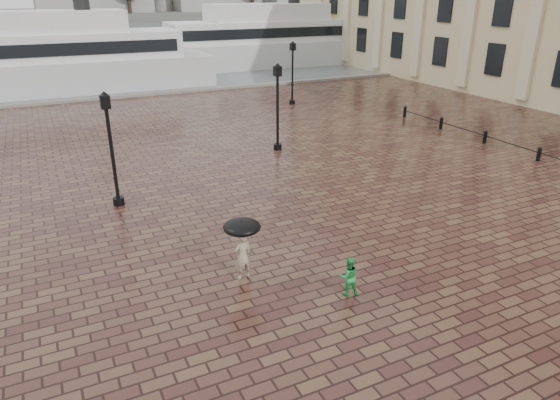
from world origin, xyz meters
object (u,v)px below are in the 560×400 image
(street_lamps, at_px, (176,102))
(adult_pedestrian, at_px, (243,256))
(ferry_near, at_px, (48,59))
(ferry_far, at_px, (267,41))
(child_pedestrian, at_px, (349,276))

(street_lamps, bearing_deg, adult_pedestrian, -97.89)
(ferry_near, bearing_deg, street_lamps, -73.65)
(ferry_far, bearing_deg, adult_pedestrian, -114.48)
(adult_pedestrian, bearing_deg, ferry_near, -92.83)
(street_lamps, height_order, child_pedestrian, street_lamps)
(ferry_far, bearing_deg, ferry_near, -163.38)
(child_pedestrian, bearing_deg, street_lamps, -74.65)
(adult_pedestrian, relative_size, child_pedestrian, 1.28)
(ferry_near, relative_size, ferry_far, 0.98)
(child_pedestrian, height_order, ferry_near, ferry_near)
(ferry_near, xyz_separation_m, ferry_far, (22.85, 6.43, 0.06))
(adult_pedestrian, height_order, ferry_near, ferry_near)
(adult_pedestrian, relative_size, ferry_near, 0.06)
(street_lamps, height_order, ferry_near, ferry_near)
(adult_pedestrian, xyz_separation_m, ferry_near, (-3.40, 34.55, 1.89))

